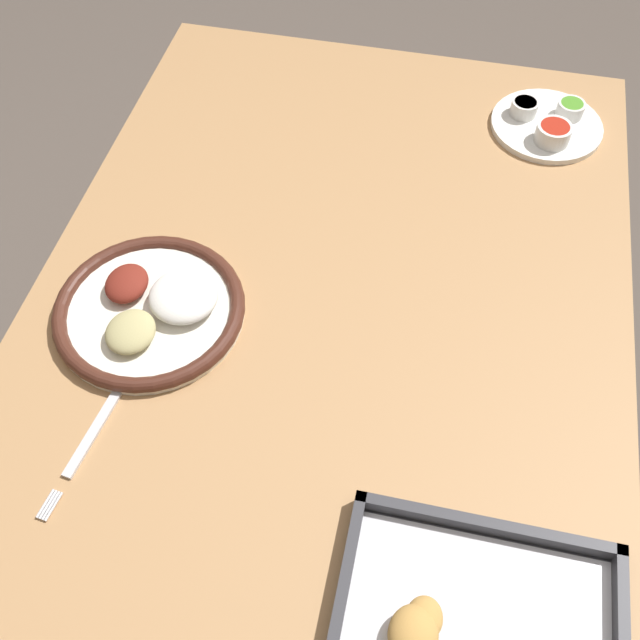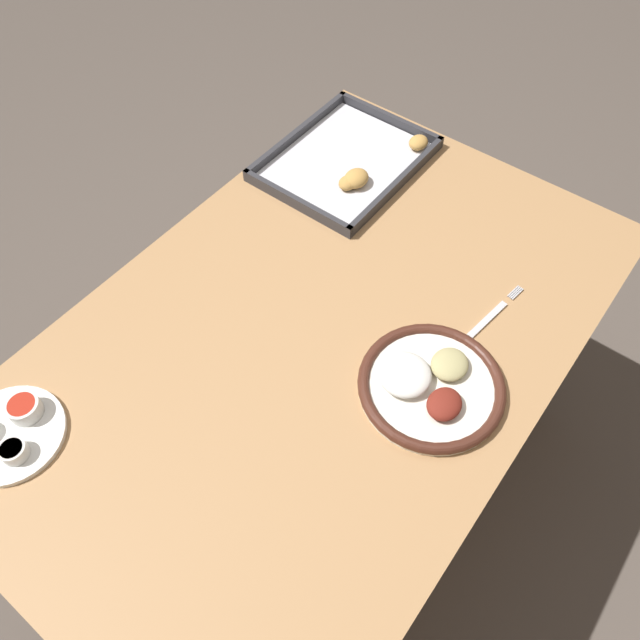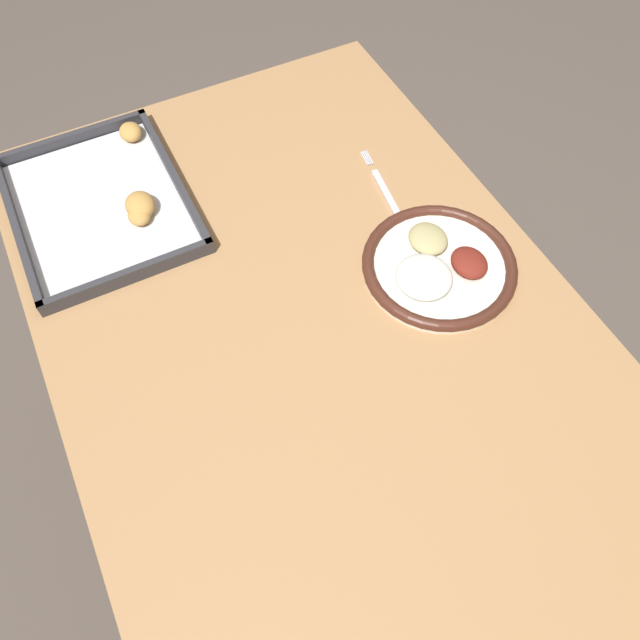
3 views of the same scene
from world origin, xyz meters
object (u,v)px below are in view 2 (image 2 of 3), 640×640
Objects in this scene: dinner_plate at (430,384)px; saucer_plate at (10,431)px; fork at (482,324)px; baking_tray at (349,162)px.

dinner_plate is 0.69m from saucer_plate.
baking_tray reaches higher than fork.
fork is at bearing -37.27° from saucer_plate.
dinner_plate is at bearing -130.53° from baking_tray.
dinner_plate is 0.58m from baking_tray.
saucer_plate and baking_tray have the same top height.
fork is 1.25× the size of saucer_plate.
saucer_plate is 0.87m from baking_tray.
baking_tray is at bearing 73.05° from fork.
dinner_plate reaches higher than baking_tray.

